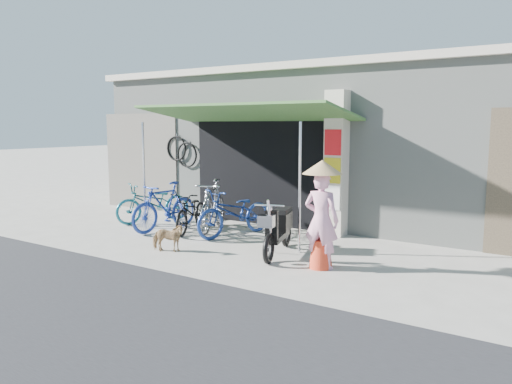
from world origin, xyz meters
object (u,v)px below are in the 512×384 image
Objects in this scene: bike_teal at (153,203)px; bike_blue at (165,206)px; bike_navy at (235,212)px; moped at (279,229)px; bike_silver at (213,206)px; street_dog at (168,238)px; nun at (321,215)px; bike_black at (192,212)px.

bike_blue is at bearing -5.86° from bike_teal.
bike_navy is 1.70m from moped.
bike_teal is 0.96× the size of bike_silver.
bike_navy is (1.61, 0.40, -0.03)m from bike_blue.
street_dog is (-0.26, -1.75, -0.24)m from bike_navy.
nun reaches higher than moped.
street_dog is at bearing -38.03° from bike_blue.
street_dog is 0.35× the size of nun.
bike_silver reaches higher than street_dog.
bike_teal is 0.99m from bike_blue.
bike_silver is (0.39, 0.23, 0.12)m from bike_black.
bike_navy is at bearing -9.96° from bike_black.
bike_navy is at bearing 21.04° from bike_blue.
bike_black is 0.90× the size of bike_silver.
moped is (2.53, -0.60, 0.01)m from bike_black.
bike_black is 1.04m from bike_navy.
bike_silver is at bearing 31.68° from bike_blue.
nun reaches higher than bike_navy.
bike_blue is 1.93m from street_dog.
bike_navy reaches higher than bike_teal.
bike_black is at bearing 1.64° from street_dog.
bike_teal is 2.90× the size of street_dog.
bike_silver is at bearing -25.01° from nun.
bike_black is at bearing 13.64° from bike_teal.
bike_blue reaches higher than moped.
bike_teal is at bearing 148.62° from bike_black.
nun reaches higher than bike_blue.
street_dog is 2.92m from nun.
bike_teal is 2.46m from bike_navy.
bike_blue is at bearing 156.85° from moped.
bike_black is 2.71× the size of street_dog.
moped is (3.97, -0.89, -0.02)m from bike_teal.
bike_navy is 1.79m from street_dog.
bike_teal is at bearing 25.51° from street_dog.
bike_silver reaches higher than bike_blue.
bike_black is at bearing 27.49° from bike_blue.
nun is (3.16, -1.22, 0.30)m from bike_silver.
bike_blue is at bearing -14.48° from nun.
moped is at bearing -24.70° from nun.
bike_teal is 1.07× the size of bike_black.
bike_navy is (1.03, 0.18, 0.06)m from bike_black.
bike_black is 0.89× the size of bike_navy.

